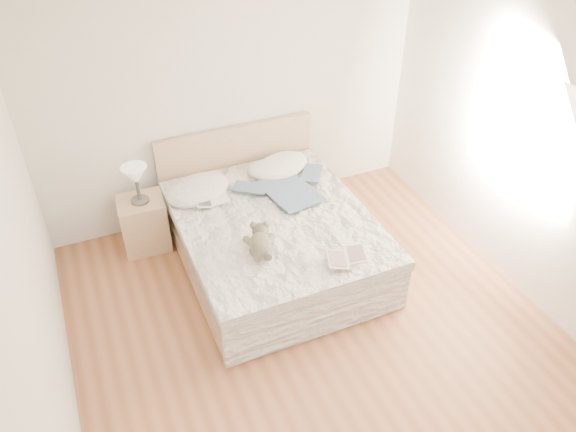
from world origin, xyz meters
The scene contains 16 objects.
floor centered at (0.00, 0.00, 0.00)m, with size 4.00×4.50×0.00m, color brown.
ceiling centered at (0.00, 0.00, 2.70)m, with size 4.00×4.50×0.00m, color white.
wall_back centered at (0.00, 2.25, 1.35)m, with size 4.00×0.02×2.70m, color silver.
wall_left centered at (-2.00, 0.00, 1.35)m, with size 0.02×4.50×2.70m, color silver.
wall_right centered at (2.00, 0.00, 1.35)m, with size 0.02×4.50×2.70m, color silver.
window centered at (1.99, 0.30, 1.45)m, with size 0.02×1.30×1.10m, color white.
bed centered at (0.00, 1.19, 0.31)m, with size 1.72×2.14×1.00m.
nightstand centered at (-1.09, 1.92, 0.28)m, with size 0.45×0.40×0.56m, color tan.
table_lamp centered at (-1.09, 1.91, 0.84)m, with size 0.32×0.32×0.39m.
pillow_left centered at (-0.54, 1.77, 0.64)m, with size 0.67×0.47×0.20m, color silver.
pillow_middle centered at (0.29, 1.82, 0.64)m, with size 0.55×0.39×0.17m, color white.
pillow_right centered at (0.40, 1.86, 0.64)m, with size 0.59×0.42×0.18m, color white.
blouse centered at (0.28, 1.41, 0.63)m, with size 0.67×0.72×0.03m, color #3E5571, non-canonical shape.
photo_book centered at (-0.46, 1.56, 0.63)m, with size 0.32×0.22×0.02m, color white.
childrens_book centered at (0.33, 0.32, 0.63)m, with size 0.36×0.24×0.02m, color #FBE8C8.
teddy_bear centered at (-0.31, 0.67, 0.65)m, with size 0.24×0.35×0.18m, color #615947, non-canonical shape.
Camera 1 is at (-1.52, -2.74, 3.75)m, focal length 35.00 mm.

